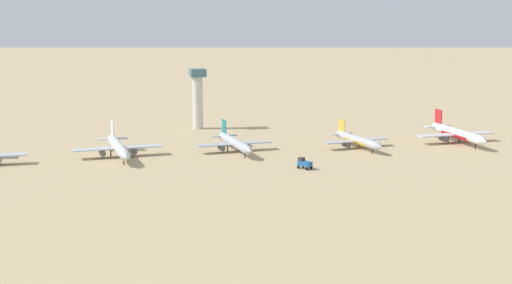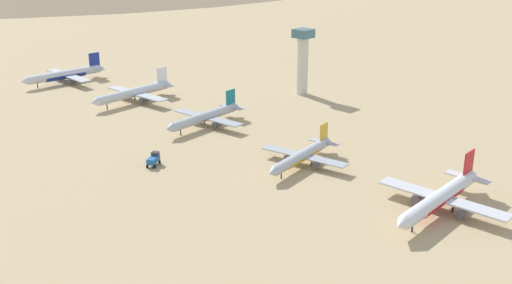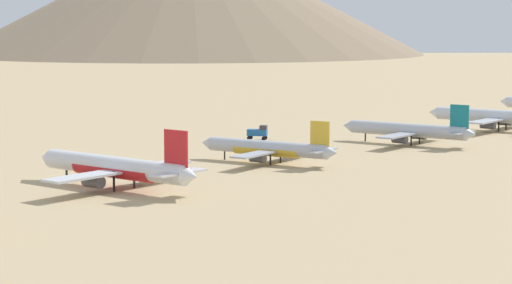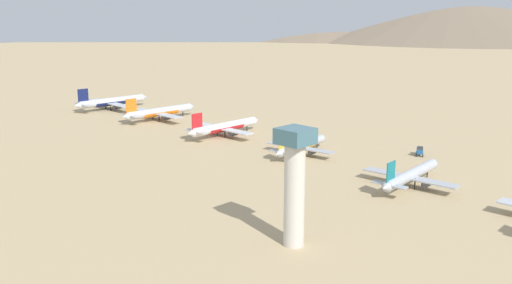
{
  "view_description": "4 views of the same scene",
  "coord_description": "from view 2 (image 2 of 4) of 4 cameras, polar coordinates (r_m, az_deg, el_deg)",
  "views": [
    {
      "loc": [
        274.77,
        -118.15,
        57.18
      ],
      "look_at": [
        8.18,
        -42.95,
        5.7
      ],
      "focal_mm": 52.02,
      "sensor_mm": 36.0,
      "label": 1
    },
    {
      "loc": [
        134.0,
        103.46,
        67.45
      ],
      "look_at": [
        8.16,
        -13.44,
        5.51
      ],
      "focal_mm": 41.56,
      "sensor_mm": 36.0,
      "label": 2
    },
    {
      "loc": [
        -136.33,
        174.49,
        31.35
      ],
      "look_at": [
        -3.63,
        13.44,
        6.45
      ],
      "focal_mm": 71.43,
      "sensor_mm": 36.0,
      "label": 3
    },
    {
      "loc": [
        -151.03,
        -127.47,
        52.82
      ],
      "look_at": [
        -3.68,
        18.69,
        3.04
      ],
      "focal_mm": 37.81,
      "sensor_mm": 36.0,
      "label": 4
    }
  ],
  "objects": [
    {
      "name": "parked_jet_2",
      "position": [
        214.35,
        -4.87,
        2.44
      ],
      "size": [
        37.7,
        30.65,
        10.87
      ],
      "color": "#B2B7C1",
      "rests_on": "ground"
    },
    {
      "name": "service_truck",
      "position": [
        181.21,
        -9.83,
        -1.62
      ],
      "size": [
        5.7,
        4.76,
        3.9
      ],
      "color": "#1E5999",
      "rests_on": "ground"
    },
    {
      "name": "parked_jet_4",
      "position": [
        155.9,
        17.34,
        -5.13
      ],
      "size": [
        42.04,
        34.06,
        12.15
      ],
      "color": "silver",
      "rests_on": "ground"
    },
    {
      "name": "control_tower",
      "position": [
        254.95,
        4.51,
        8.05
      ],
      "size": [
        7.2,
        7.2,
        27.98
      ],
      "color": "beige",
      "rests_on": "ground"
    },
    {
      "name": "parked_jet_1",
      "position": [
        249.25,
        -11.62,
        4.68
      ],
      "size": [
        41.53,
        33.71,
        11.98
      ],
      "color": "silver",
      "rests_on": "ground"
    },
    {
      "name": "parked_jet_0",
      "position": [
        289.11,
        -17.85,
        6.2
      ],
      "size": [
        41.68,
        33.84,
        12.02
      ],
      "color": "silver",
      "rests_on": "ground"
    },
    {
      "name": "parked_jet_3",
      "position": [
        178.2,
        4.49,
        -1.31
      ],
      "size": [
        35.0,
        28.56,
        10.1
      ],
      "color": "#B2B7C1",
      "rests_on": "ground"
    },
    {
      "name": "ground_plane",
      "position": [
        182.23,
        4.85,
        -1.97
      ],
      "size": [
        1800.0,
        1800.0,
        0.0
      ],
      "primitive_type": "plane",
      "color": "tan"
    }
  ]
}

